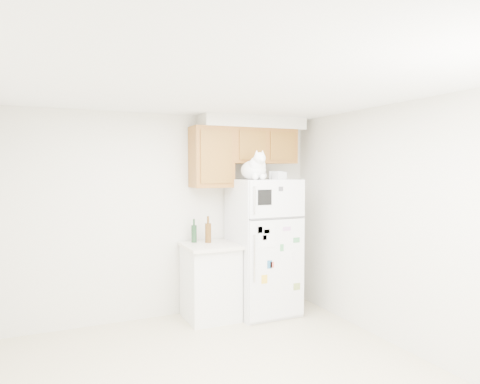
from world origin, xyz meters
TOP-DOWN VIEW (x-y plane):
  - room_shell at (0.12, 0.24)m, footprint 3.84×4.04m
  - refrigerator at (1.11, 1.61)m, footprint 0.76×0.78m
  - base_counter at (0.43, 1.68)m, footprint 0.64×0.64m
  - cat at (0.92, 1.47)m, footprint 0.35×0.51m
  - storage_box_back at (1.31, 1.64)m, footprint 0.21×0.18m
  - storage_box_front at (1.29, 1.51)m, footprint 0.17×0.15m
  - bottle_green at (0.28, 1.86)m, footprint 0.07×0.07m
  - bottle_amber at (0.43, 1.77)m, footprint 0.08×0.08m

SIDE VIEW (x-z plane):
  - base_counter at x=0.43m, z-range 0.00..0.92m
  - refrigerator at x=1.11m, z-range 0.00..1.70m
  - bottle_green at x=0.28m, z-range 0.92..1.21m
  - bottle_amber at x=0.43m, z-range 0.92..1.25m
  - room_shell at x=0.12m, z-range 0.41..2.93m
  - storage_box_front at x=1.29m, z-range 1.70..1.79m
  - storage_box_back at x=1.31m, z-range 1.70..1.80m
  - cat at x=0.92m, z-range 1.65..2.01m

